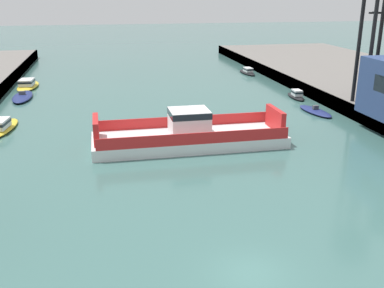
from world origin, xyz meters
TOP-DOWN VIEW (x-y plane):
  - ground_plane at (0.00, 0.00)m, footprint 400.00×400.00m
  - chain_ferry at (0.81, 21.60)m, footprint 18.89×6.20m
  - moored_boat_near_right at (-18.58, 46.47)m, footprint 2.64×8.21m
  - moored_boat_mid_left at (-18.90, 54.05)m, footprint 3.47×8.53m
  - moored_boat_mid_right at (19.78, 39.02)m, footprint 1.90×5.19m
  - moored_boat_far_left at (-18.44, 30.37)m, footprint 3.49×8.39m
  - moored_boat_far_right at (19.21, 59.62)m, footprint 2.09×6.32m
  - moored_boat_upstream_b at (18.77, 30.88)m, footprint 2.83×6.63m

SIDE VIEW (x-z plane):
  - ground_plane at x=0.00m, z-range 0.00..0.00m
  - moored_boat_upstream_b at x=18.77m, z-range -0.24..0.72m
  - moored_boat_near_right at x=-18.58m, z-range -0.24..0.84m
  - moored_boat_far_right at x=19.21m, z-range -0.16..1.05m
  - moored_boat_mid_right at x=19.78m, z-range -0.16..1.10m
  - moored_boat_far_left at x=-18.44m, z-range -0.18..1.22m
  - moored_boat_mid_left at x=-18.90m, z-range -0.20..1.30m
  - chain_ferry at x=0.81m, z-range -0.72..2.93m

